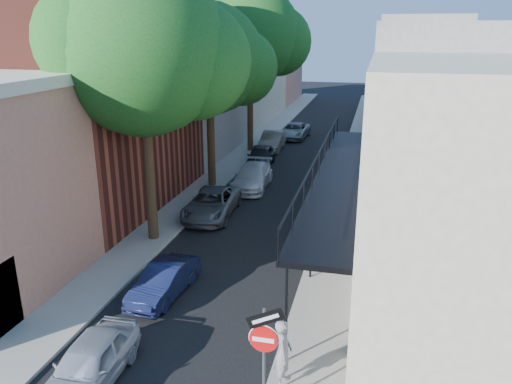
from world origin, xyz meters
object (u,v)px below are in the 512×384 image
Objects in this scene: parked_car_d at (252,177)px; pedestrian at (283,353)px; oak_near at (154,52)px; parked_car_e at (261,156)px; oak_mid at (217,62)px; parked_car_g at (294,131)px; sign_post at (264,343)px; parked_car_b at (164,281)px; parked_car_c at (212,204)px; parked_car_a at (89,364)px; oak_far at (257,36)px; parked_car_f at (272,141)px.

pedestrian is at bearing -75.99° from parked_car_d.
parked_car_e is at bearing 84.16° from oak_near.
oak_mid is at bearing 15.03° from pedestrian.
parked_car_g is at bearing 87.06° from parked_car_d.
sign_post reaches higher than parked_car_b.
parked_car_e reaches higher than parked_car_c.
parked_car_d is 2.52× the size of pedestrian.
parked_car_a is 12.36m from parked_car_c.
oak_far is 2.58× the size of parked_car_c.
parked_car_c is (-0.88, 7.71, 0.07)m from parked_car_b.
parked_car_g is at bearing 84.29° from parked_car_c.
pedestrian is at bearing -32.09° from parked_car_b.
sign_post is 4.80m from parked_car_a.
sign_post is at bearing -80.27° from parked_car_f.
oak_far is at bearing 7.14° from pedestrian.
pedestrian is (4.82, 1.03, 0.42)m from parked_car_a.
oak_far is at bearing 92.16° from parked_car_a.
oak_near is 8.86m from parked_car_b.
parked_car_a is at bearing -92.56° from parked_car_d.
parked_car_c is (1.09, 3.12, -7.24)m from oak_near.
parked_car_e is at bearing -89.20° from parked_car_f.
parked_car_d is 1.12× the size of parked_car_e.
parked_car_b is at bearing 134.16° from sign_post.
oak_near is 17.01m from oak_far.
pedestrian is (5.69, -25.71, 0.33)m from parked_car_f.
parked_car_a is at bearing -94.45° from parked_car_e.
parked_car_f reaches higher than parked_car_e.
oak_near is 1.12× the size of oak_mid.
parked_car_e reaches higher than parked_car_a.
oak_mid is 2.21× the size of parked_car_d.
sign_post reaches higher than parked_car_e.
parked_car_g is 30.79m from pedestrian.
oak_mid is 2.25× the size of parked_car_g.
oak_far is 8.80m from parked_car_e.
pedestrian is (4.80, -30.41, 0.40)m from parked_car_g.
parked_car_d is 1.08× the size of parked_car_f.
parked_car_e is 0.91× the size of parked_car_g.
sign_post is 22.63m from parked_car_e.
parked_car_g is at bearing 79.85° from parked_car_e.
oak_far is 3.46× the size of parked_car_b.
oak_near reaches higher than parked_car_g.
oak_mid is 5.58× the size of pedestrian.
parked_car_a is at bearing -89.90° from parked_car_f.
oak_mid is at bearing 179.07° from parked_car_d.
parked_car_d is at bearing 8.83° from pedestrian.
parked_car_g is at bearing 69.50° from oak_far.
parked_car_b is (1.97, -4.59, -7.31)m from oak_near.
parked_car_g is (0.00, 26.83, 0.06)m from parked_car_b.
oak_mid is 2.81× the size of parked_car_a.
parked_car_d reaches higher than parked_car_b.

